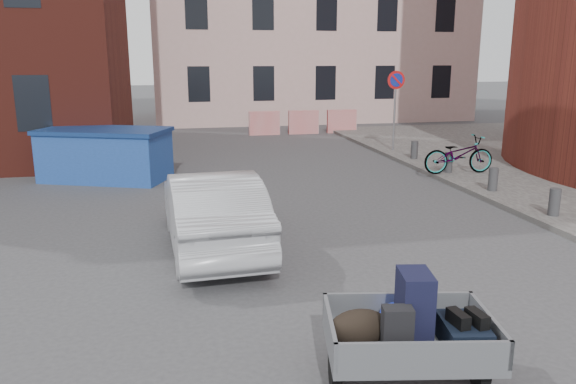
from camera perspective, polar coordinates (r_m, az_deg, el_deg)
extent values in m
plane|color=#38383A|center=(9.01, -1.80, -7.37)|extent=(120.00, 120.00, 0.00)
cylinder|color=gray|center=(19.38, 10.77, 8.01)|extent=(0.07, 0.07, 2.60)
cylinder|color=red|center=(19.29, 10.93, 11.11)|extent=(0.60, 0.03, 0.60)
cylinder|color=navy|center=(19.28, 10.96, 11.11)|extent=(0.44, 0.03, 0.44)
cylinder|color=#3A3A3D|center=(12.41, 25.45, -0.92)|extent=(0.22, 0.22, 0.55)
cylinder|color=#3A3A3D|center=(14.17, 20.11, 1.23)|extent=(0.22, 0.22, 0.55)
cylinder|color=#3A3A3D|center=(16.03, 15.98, 2.90)|extent=(0.22, 0.22, 0.55)
cylinder|color=#3A3A3D|center=(17.97, 12.72, 4.20)|extent=(0.22, 0.22, 0.55)
cube|color=red|center=(23.78, -2.41, 7.00)|extent=(1.30, 0.18, 1.00)
cube|color=red|center=(24.12, 1.60, 7.10)|extent=(1.30, 0.18, 1.00)
cube|color=red|center=(24.58, 5.49, 7.17)|extent=(1.30, 0.18, 1.00)
cylinder|color=black|center=(5.84, 4.80, -17.38)|extent=(0.18, 0.45, 0.44)
cylinder|color=black|center=(6.16, 18.82, -16.38)|extent=(0.18, 0.45, 0.44)
cube|color=slate|center=(5.84, 12.13, -14.96)|extent=(1.78, 1.38, 0.08)
cube|color=slate|center=(5.63, 4.26, -13.74)|extent=(0.24, 1.09, 0.28)
cube|color=slate|center=(5.99, 19.68, -12.82)|extent=(0.24, 1.09, 0.28)
cube|color=slate|center=(6.22, 11.08, -11.20)|extent=(1.58, 0.34, 0.28)
cube|color=slate|center=(5.31, 13.60, -15.94)|extent=(1.58, 0.34, 0.28)
cube|color=slate|center=(6.65, 10.29, -11.76)|extent=(0.21, 0.70, 0.06)
cube|color=black|center=(5.72, 12.71, -11.25)|extent=(0.38, 0.50, 0.70)
cube|color=black|center=(5.82, 17.38, -13.61)|extent=(0.50, 0.66, 0.25)
ellipsoid|color=black|center=(5.60, 7.25, -13.51)|extent=(0.66, 0.46, 0.36)
cube|color=black|center=(5.46, 11.01, -13.73)|extent=(0.31, 0.23, 0.48)
ellipsoid|color=#1B32CB|center=(6.06, 10.96, -12.10)|extent=(0.41, 0.36, 0.24)
cube|color=black|center=(5.67, 16.90, -12.18)|extent=(0.13, 0.28, 0.13)
cube|color=black|center=(5.72, 18.65, -12.05)|extent=(0.13, 0.28, 0.13)
cube|color=#224AA2|center=(15.74, -18.05, 3.45)|extent=(3.54, 2.66, 1.27)
cube|color=navy|center=(15.64, -18.23, 5.93)|extent=(3.67, 2.80, 0.11)
imported|color=#A8AAAF|center=(9.65, -7.70, -1.83)|extent=(1.64, 4.18, 1.36)
imported|color=black|center=(15.94, 16.94, 3.65)|extent=(1.98, 0.76, 1.03)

